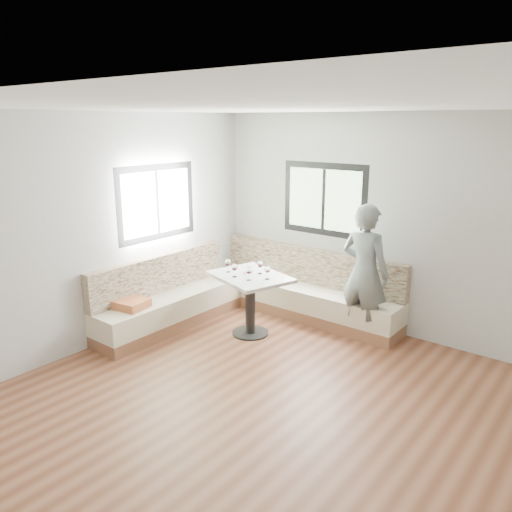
{
  "coord_description": "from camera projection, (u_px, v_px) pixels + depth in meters",
  "views": [
    {
      "loc": [
        2.59,
        -3.38,
        2.68
      ],
      "look_at": [
        -1.21,
        1.38,
        1.03
      ],
      "focal_mm": 35.0,
      "sensor_mm": 36.0,
      "label": 1
    }
  ],
  "objects": [
    {
      "name": "wine_glass_d",
      "position": [
        260.0,
        264.0,
        6.34
      ],
      "size": [
        0.08,
        0.08,
        0.18
      ],
      "color": "white",
      "rests_on": "table"
    },
    {
      "name": "wine_glass_a",
      "position": [
        228.0,
        263.0,
        6.41
      ],
      "size": [
        0.08,
        0.08,
        0.18
      ],
      "color": "white",
      "rests_on": "table"
    },
    {
      "name": "olive_ramekin",
      "position": [
        250.0,
        271.0,
        6.43
      ],
      "size": [
        0.11,
        0.11,
        0.04
      ],
      "color": "white",
      "rests_on": "table"
    },
    {
      "name": "wine_glass_c",
      "position": [
        249.0,
        271.0,
        6.07
      ],
      "size": [
        0.08,
        0.08,
        0.18
      ],
      "color": "white",
      "rests_on": "table"
    },
    {
      "name": "wine_glass_e",
      "position": [
        267.0,
        270.0,
        6.11
      ],
      "size": [
        0.08,
        0.08,
        0.18
      ],
      "color": "white",
      "rests_on": "table"
    },
    {
      "name": "wine_glass_b",
      "position": [
        234.0,
        267.0,
        6.21
      ],
      "size": [
        0.08,
        0.08,
        0.18
      ],
      "color": "white",
      "rests_on": "table"
    },
    {
      "name": "room",
      "position": [
        263.0,
        265.0,
        4.55
      ],
      "size": [
        5.01,
        5.01,
        2.81
      ],
      "color": "brown",
      "rests_on": "ground"
    },
    {
      "name": "banquette",
      "position": [
        245.0,
        297.0,
        6.91
      ],
      "size": [
        2.9,
        2.8,
        0.95
      ],
      "color": "brown",
      "rests_on": "ground"
    },
    {
      "name": "table",
      "position": [
        250.0,
        290.0,
        6.36
      ],
      "size": [
        1.15,
        1.0,
        0.8
      ],
      "rotation": [
        0.0,
        0.0,
        -0.29
      ],
      "color": "black",
      "rests_on": "ground"
    },
    {
      "name": "person",
      "position": [
        365.0,
        273.0,
        6.17
      ],
      "size": [
        0.66,
        0.46,
        1.74
      ],
      "primitive_type": "imported",
      "rotation": [
        0.0,
        0.0,
        3.07
      ],
      "color": "slate",
      "rests_on": "ground"
    }
  ]
}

